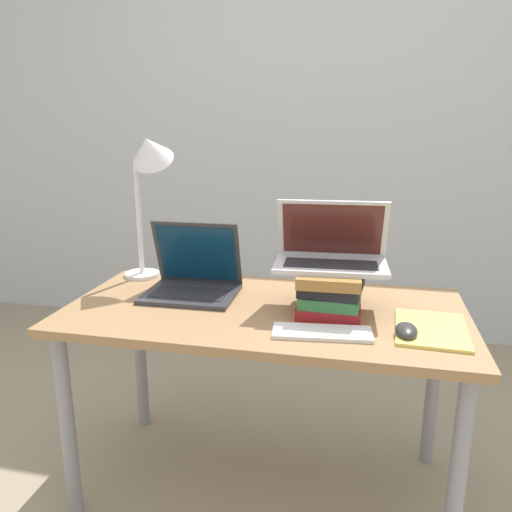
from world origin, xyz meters
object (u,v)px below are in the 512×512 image
at_px(laptop_on_books, 331,253).
at_px(wireless_keyboard, 322,332).
at_px(mouse, 406,331).
at_px(desk_lamp, 148,167).
at_px(laptop_left, 193,280).
at_px(book_stack, 331,290).
at_px(notepad, 431,329).

distance_m(laptop_on_books, wireless_keyboard, 0.30).
relative_size(mouse, desk_lamp, 0.18).
distance_m(laptop_left, laptop_on_books, 0.52).
xyz_separation_m(mouse, desk_lamp, (-0.95, 0.36, 0.43)).
distance_m(laptop_left, mouse, 0.78).
relative_size(laptop_left, wireless_keyboard, 1.09).
height_order(laptop_left, laptop_on_books, laptop_on_books).
height_order(book_stack, laptop_on_books, laptop_on_books).
height_order(laptop_on_books, mouse, laptop_on_books).
distance_m(mouse, notepad, 0.10).
bearing_deg(laptop_left, book_stack, -8.30).
bearing_deg(notepad, mouse, -141.51).
xyz_separation_m(book_stack, desk_lamp, (-0.72, 0.20, 0.37)).
relative_size(book_stack, notepad, 0.97).
height_order(mouse, desk_lamp, desk_lamp).
bearing_deg(laptop_on_books, notepad, -22.84).
bearing_deg(notepad, desk_lamp, 163.82).
bearing_deg(mouse, wireless_keyboard, -171.49).
relative_size(laptop_left, mouse, 3.04).
bearing_deg(desk_lamp, wireless_keyboard, -29.28).
bearing_deg(mouse, notepad, 38.49).
xyz_separation_m(laptop_on_books, notepad, (0.32, -0.13, -0.19)).
xyz_separation_m(book_stack, notepad, (0.31, -0.10, -0.07)).
xyz_separation_m(mouse, notepad, (0.08, 0.06, -0.01)).
xyz_separation_m(notepad, desk_lamp, (-1.03, 0.30, 0.44)).
xyz_separation_m(laptop_left, book_stack, (0.51, -0.07, 0.02)).
height_order(laptop_on_books, wireless_keyboard, laptop_on_books).
height_order(laptop_left, wireless_keyboard, laptop_left).
distance_m(laptop_left, notepad, 0.84).
bearing_deg(laptop_left, mouse, -17.45).
height_order(wireless_keyboard, desk_lamp, desk_lamp).
relative_size(laptop_on_books, mouse, 3.48).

